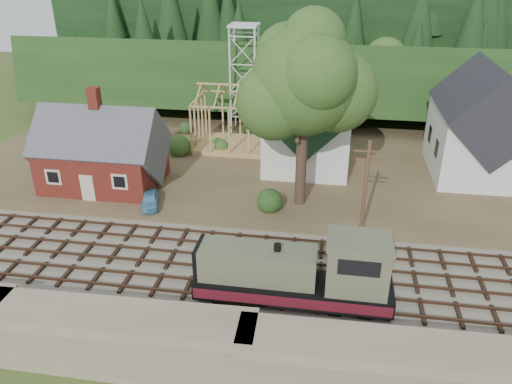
# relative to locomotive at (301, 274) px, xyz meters

# --- Properties ---
(ground) EXTENTS (140.00, 140.00, 0.00)m
(ground) POSITION_rel_locomotive_xyz_m (-3.06, 3.00, -2.11)
(ground) COLOR #384C1E
(ground) RESTS_ON ground
(embankment) EXTENTS (64.00, 5.00, 1.60)m
(embankment) POSITION_rel_locomotive_xyz_m (-3.06, -5.50, -2.11)
(embankment) COLOR #7F7259
(embankment) RESTS_ON ground
(railroad_bed) EXTENTS (64.00, 11.00, 0.16)m
(railroad_bed) POSITION_rel_locomotive_xyz_m (-3.06, 3.00, -2.03)
(railroad_bed) COLOR #726B5B
(railroad_bed) RESTS_ON ground
(village_flat) EXTENTS (64.00, 26.00, 0.30)m
(village_flat) POSITION_rel_locomotive_xyz_m (-3.06, 21.00, -1.96)
(village_flat) COLOR brown
(village_flat) RESTS_ON ground
(hillside) EXTENTS (70.00, 28.96, 12.74)m
(hillside) POSITION_rel_locomotive_xyz_m (-3.06, 45.00, -2.11)
(hillside) COLOR #1E3F19
(hillside) RESTS_ON ground
(ridge) EXTENTS (80.00, 20.00, 12.00)m
(ridge) POSITION_rel_locomotive_xyz_m (-3.06, 61.00, -2.11)
(ridge) COLOR black
(ridge) RESTS_ON ground
(depot) EXTENTS (10.80, 7.41, 9.00)m
(depot) POSITION_rel_locomotive_xyz_m (-19.06, 14.00, 1.10)
(depot) COLOR #541413
(depot) RESTS_ON village_flat
(church) EXTENTS (8.40, 15.17, 13.00)m
(church) POSITION_rel_locomotive_xyz_m (-1.06, 22.68, 3.07)
(church) COLOR silver
(church) RESTS_ON village_flat
(farmhouse) EXTENTS (8.40, 10.80, 10.60)m
(farmhouse) POSITION_rel_locomotive_xyz_m (14.94, 22.00, 2.75)
(farmhouse) COLOR silver
(farmhouse) RESTS_ON village_flat
(timber_frame) EXTENTS (8.20, 6.20, 6.99)m
(timber_frame) POSITION_rel_locomotive_xyz_m (-9.06, 25.00, 1.15)
(timber_frame) COLOR tan
(timber_frame) RESTS_ON village_flat
(lattice_tower) EXTENTS (3.20, 3.20, 12.12)m
(lattice_tower) POSITION_rel_locomotive_xyz_m (-9.06, 31.00, 7.92)
(lattice_tower) COLOR silver
(lattice_tower) RESTS_ON village_flat
(big_tree) EXTENTS (10.90, 8.40, 14.70)m
(big_tree) POSITION_rel_locomotive_xyz_m (-0.89, 13.08, 8.10)
(big_tree) COLOR #38281E
(big_tree) RESTS_ON village_flat
(telegraph_pole_near) EXTENTS (2.20, 0.28, 8.00)m
(telegraph_pole_near) POSITION_rel_locomotive_xyz_m (3.94, 8.20, 2.13)
(telegraph_pole_near) COLOR #4C331E
(telegraph_pole_near) RESTS_ON ground
(locomotive) EXTENTS (11.92, 2.98, 4.77)m
(locomotive) POSITION_rel_locomotive_xyz_m (0.00, 0.00, 0.00)
(locomotive) COLOR black
(locomotive) RESTS_ON railroad_bed
(car_blue) EXTENTS (2.39, 3.75, 1.19)m
(car_blue) POSITION_rel_locomotive_xyz_m (-13.47, 10.32, -1.22)
(car_blue) COLOR #5BA0C4
(car_blue) RESTS_ON village_flat
(car_green) EXTENTS (3.75, 2.39, 1.17)m
(car_green) POSITION_rel_locomotive_xyz_m (-21.76, 13.68, -1.23)
(car_green) COLOR #87A471
(car_green) RESTS_ON village_flat
(patio_set) EXTENTS (2.16, 2.16, 2.41)m
(patio_set) POSITION_rel_locomotive_xyz_m (-16.03, 12.15, 0.24)
(patio_set) COLOR silver
(patio_set) RESTS_ON village_flat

